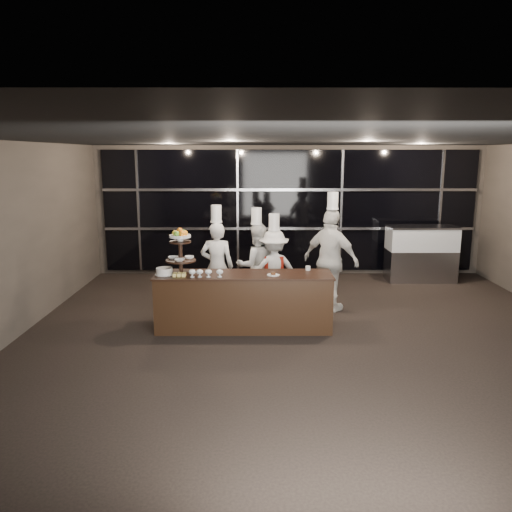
{
  "coord_description": "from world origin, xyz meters",
  "views": [
    {
      "loc": [
        -0.81,
        -6.62,
        2.8
      ],
      "look_at": [
        -0.79,
        1.45,
        1.15
      ],
      "focal_mm": 35.0,
      "sensor_mm": 36.0,
      "label": 1
    }
  ],
  "objects_px": {
    "chef_a": "(217,265)",
    "chef_c": "(274,269)",
    "display_stand": "(180,248)",
    "display_case": "(421,251)",
    "buffet_counter": "(244,301)",
    "chef_b": "(256,265)",
    "layer_cake": "(164,271)",
    "chef_d": "(331,260)"
  },
  "relations": [
    {
      "from": "display_case",
      "to": "chef_a",
      "type": "bearing_deg",
      "value": -153.78
    },
    {
      "from": "chef_a",
      "to": "chef_b",
      "type": "height_order",
      "value": "chef_a"
    },
    {
      "from": "display_case",
      "to": "chef_b",
      "type": "relative_size",
      "value": 0.81
    },
    {
      "from": "layer_cake",
      "to": "chef_c",
      "type": "relative_size",
      "value": 0.17
    },
    {
      "from": "chef_a",
      "to": "chef_b",
      "type": "distance_m",
      "value": 0.76
    },
    {
      "from": "chef_c",
      "to": "chef_d",
      "type": "bearing_deg",
      "value": -5.42
    },
    {
      "from": "layer_cake",
      "to": "chef_d",
      "type": "bearing_deg",
      "value": 19.99
    },
    {
      "from": "buffet_counter",
      "to": "chef_c",
      "type": "relative_size",
      "value": 1.61
    },
    {
      "from": "layer_cake",
      "to": "chef_a",
      "type": "distance_m",
      "value": 1.29
    },
    {
      "from": "display_stand",
      "to": "display_case",
      "type": "xyz_separation_m",
      "value": [
        4.9,
        3.15,
        -0.65
      ]
    },
    {
      "from": "chef_d",
      "to": "display_case",
      "type": "bearing_deg",
      "value": 42.86
    },
    {
      "from": "chef_c",
      "to": "display_stand",
      "type": "bearing_deg",
      "value": -145.03
    },
    {
      "from": "display_stand",
      "to": "chef_c",
      "type": "bearing_deg",
      "value": 34.97
    },
    {
      "from": "display_stand",
      "to": "buffet_counter",
      "type": "bearing_deg",
      "value": 0.01
    },
    {
      "from": "layer_cake",
      "to": "chef_b",
      "type": "bearing_deg",
      "value": 41.21
    },
    {
      "from": "chef_a",
      "to": "chef_c",
      "type": "bearing_deg",
      "value": 4.43
    },
    {
      "from": "chef_a",
      "to": "chef_c",
      "type": "relative_size",
      "value": 1.09
    },
    {
      "from": "layer_cake",
      "to": "chef_c",
      "type": "distance_m",
      "value": 2.12
    },
    {
      "from": "chef_a",
      "to": "display_case",
      "type": "bearing_deg",
      "value": 26.22
    },
    {
      "from": "display_stand",
      "to": "layer_cake",
      "type": "xyz_separation_m",
      "value": [
        -0.26,
        -0.05,
        -0.37
      ]
    },
    {
      "from": "display_stand",
      "to": "display_case",
      "type": "height_order",
      "value": "display_stand"
    },
    {
      "from": "display_stand",
      "to": "chef_b",
      "type": "relative_size",
      "value": 0.4
    },
    {
      "from": "buffet_counter",
      "to": "layer_cake",
      "type": "height_order",
      "value": "layer_cake"
    },
    {
      "from": "display_case",
      "to": "chef_a",
      "type": "distance_m",
      "value": 4.91
    },
    {
      "from": "display_stand",
      "to": "chef_b",
      "type": "xyz_separation_m",
      "value": [
        1.21,
        1.24,
        -0.55
      ]
    },
    {
      "from": "display_case",
      "to": "buffet_counter",
      "type": "bearing_deg",
      "value": -141.03
    },
    {
      "from": "layer_cake",
      "to": "chef_a",
      "type": "height_order",
      "value": "chef_a"
    },
    {
      "from": "display_stand",
      "to": "display_case",
      "type": "bearing_deg",
      "value": 32.77
    },
    {
      "from": "chef_d",
      "to": "layer_cake",
      "type": "bearing_deg",
      "value": -160.01
    },
    {
      "from": "chef_a",
      "to": "chef_c",
      "type": "distance_m",
      "value": 1.03
    },
    {
      "from": "buffet_counter",
      "to": "display_case",
      "type": "relative_size",
      "value": 1.88
    },
    {
      "from": "layer_cake",
      "to": "chef_b",
      "type": "height_order",
      "value": "chef_b"
    },
    {
      "from": "display_case",
      "to": "chef_a",
      "type": "xyz_separation_m",
      "value": [
        -4.4,
        -2.17,
        0.16
      ]
    },
    {
      "from": "display_case",
      "to": "chef_b",
      "type": "distance_m",
      "value": 4.16
    },
    {
      "from": "layer_cake",
      "to": "display_case",
      "type": "distance_m",
      "value": 6.08
    },
    {
      "from": "chef_b",
      "to": "display_stand",
      "type": "bearing_deg",
      "value": -134.38
    },
    {
      "from": "buffet_counter",
      "to": "layer_cake",
      "type": "bearing_deg",
      "value": -177.73
    },
    {
      "from": "chef_b",
      "to": "chef_c",
      "type": "bearing_deg",
      "value": -28.48
    },
    {
      "from": "chef_a",
      "to": "chef_c",
      "type": "height_order",
      "value": "chef_a"
    },
    {
      "from": "buffet_counter",
      "to": "chef_a",
      "type": "relative_size",
      "value": 1.48
    },
    {
      "from": "buffet_counter",
      "to": "chef_a",
      "type": "xyz_separation_m",
      "value": [
        -0.5,
        0.99,
        0.38
      ]
    },
    {
      "from": "display_stand",
      "to": "display_case",
      "type": "distance_m",
      "value": 5.86
    }
  ]
}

